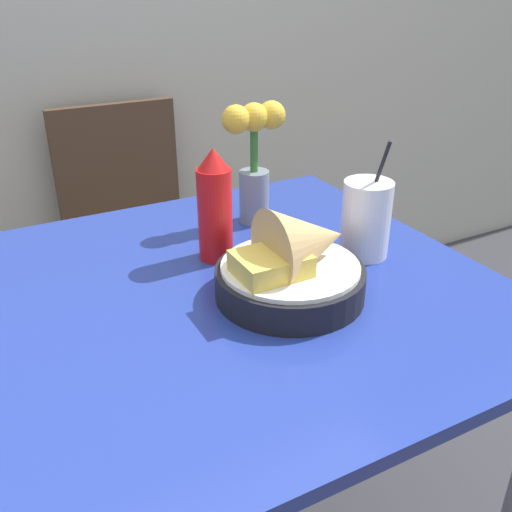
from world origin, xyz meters
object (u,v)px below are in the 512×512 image
Objects in this scene: food_basket at (295,265)px; flower_vase at (254,154)px; ketchup_bottle at (215,207)px; chair_far_window at (130,221)px; drink_cup at (366,221)px.

flower_vase reaches higher than food_basket.
chair_far_window is at bearing 86.68° from ketchup_bottle.
ketchup_bottle is 0.20m from flower_vase.
drink_cup reaches higher than chair_far_window.
food_basket is 0.98× the size of flower_vase.
flower_vase reaches higher than chair_far_window.
drink_cup is (0.21, -0.92, 0.31)m from chair_far_window.
food_basket is 1.17× the size of ketchup_bottle.
ketchup_bottle is at bearing -140.20° from flower_vase.
flower_vase reaches higher than drink_cup.
drink_cup is 0.90× the size of flower_vase.
food_basket is 0.21m from ketchup_bottle.
food_basket is (0.01, -0.99, 0.30)m from chair_far_window.
drink_cup is at bearing -65.54° from flower_vase.
chair_far_window is 3.42× the size of flower_vase.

